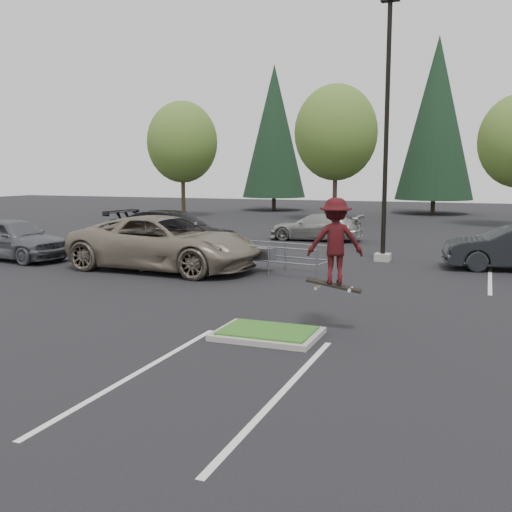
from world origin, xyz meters
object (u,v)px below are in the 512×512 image
(conif_b, at_px, (436,118))
(car_far_silver, at_px, (315,227))
(cart_corral, at_px, (267,254))
(skateboarder, at_px, (335,241))
(decid_b, at_px, (336,136))
(car_l_grey, at_px, (13,239))
(decid_a, at_px, (183,145))
(car_l_tan, at_px, (165,243))
(light_pole, at_px, (386,145))
(car_l_black, at_px, (173,231))
(conif_a, at_px, (274,131))

(conif_b, height_order, car_far_silver, conif_b)
(cart_corral, height_order, car_far_silver, car_far_silver)
(skateboarder, bearing_deg, decid_b, -94.50)
(car_l_grey, bearing_deg, car_far_silver, -32.18)
(decid_a, distance_m, skateboarder, 34.99)
(decid_b, bearing_deg, car_far_silver, -80.64)
(decid_b, xyz_separation_m, car_far_silver, (2.07, -12.53, -5.35))
(car_l_tan, bearing_deg, car_far_silver, -10.18)
(conif_b, xyz_separation_m, skateboarder, (1.20, -39.50, -5.83))
(light_pole, relative_size, decid_b, 1.05)
(skateboarder, height_order, car_l_black, skateboarder)
(light_pole, height_order, car_l_black, light_pole)
(car_l_tan, relative_size, car_l_grey, 1.41)
(conif_b, relative_size, car_l_tan, 2.06)
(decid_a, relative_size, cart_corral, 2.33)
(cart_corral, bearing_deg, conif_a, 118.23)
(skateboarder, bearing_deg, car_l_black, -64.96)
(decid_b, xyz_separation_m, conif_b, (6.01, 9.97, 1.81))
(skateboarder, bearing_deg, car_l_grey, -40.42)
(skateboarder, relative_size, car_far_silver, 0.43)
(car_far_silver, bearing_deg, car_l_black, -36.55)
(cart_corral, relative_size, car_l_grey, 0.76)
(conif_b, bearing_deg, car_far_silver, -99.94)
(light_pole, bearing_deg, conif_a, 117.38)
(light_pole, xyz_separation_m, cart_corral, (-3.41, -4.11, -3.91))
(car_l_tan, bearing_deg, conif_b, -8.07)
(car_l_black, bearing_deg, car_l_grey, 138.67)
(car_l_tan, distance_m, car_l_grey, 7.00)
(decid_b, distance_m, car_l_black, 19.89)
(decid_b, height_order, car_far_silver, decid_b)
(decid_a, xyz_separation_m, conif_a, (4.01, 9.97, 1.52))
(car_far_silver, bearing_deg, conif_b, 169.59)
(light_pole, bearing_deg, decid_a, 135.75)
(conif_a, relative_size, skateboarder, 6.27)
(conif_a, distance_m, car_l_black, 29.64)
(skateboarder, xyz_separation_m, car_far_silver, (-5.14, 17.00, -1.32))
(decid_a, height_order, decid_b, decid_b)
(decid_b, bearing_deg, car_l_black, -97.99)
(conif_b, distance_m, cart_corral, 33.52)
(conif_a, bearing_deg, decid_b, -49.83)
(decid_a, height_order, car_l_black, decid_a)
(decid_b, relative_size, conif_b, 0.66)
(cart_corral, bearing_deg, decid_b, 106.97)
(light_pole, xyz_separation_m, decid_a, (-18.51, 18.03, 1.02))
(decid_a, xyz_separation_m, car_l_tan, (11.51, -23.03, -4.60))
(skateboarder, distance_m, car_l_tan, 9.82)
(light_pole, xyz_separation_m, car_l_grey, (-14.00, -5.00, -3.71))
(car_l_tan, distance_m, car_far_silver, 11.30)
(car_l_tan, bearing_deg, decid_a, 29.46)
(car_far_silver, bearing_deg, conif_a, -155.90)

